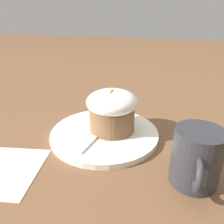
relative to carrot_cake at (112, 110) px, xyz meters
name	(u,v)px	position (x,y,z in m)	size (l,w,h in m)	color
ground_plane	(105,136)	(0.01, -0.01, -0.06)	(4.00, 4.00, 0.00)	brown
dessert_plate	(104,133)	(0.01, -0.01, -0.06)	(0.24, 0.24, 0.01)	white
carrot_cake	(112,110)	(0.00, 0.00, 0.00)	(0.11, 0.11, 0.10)	brown
spoon	(101,131)	(0.02, -0.02, -0.05)	(0.13, 0.04, 0.01)	silver
coffee_cup	(196,158)	(0.11, 0.17, -0.01)	(0.11, 0.08, 0.10)	#2D2D33
paper_napkin	(6,170)	(0.18, -0.14, -0.06)	(0.16, 0.14, 0.00)	white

